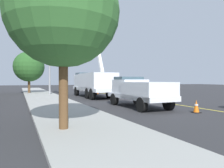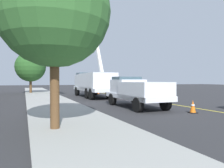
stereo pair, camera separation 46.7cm
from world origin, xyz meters
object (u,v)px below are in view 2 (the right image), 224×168
(traffic_signal_mast, at_px, (53,43))
(service_pickup_truck, at_px, (137,91))
(utility_bucket_truck, at_px, (93,82))
(traffic_cone_mid_front, at_px, (98,91))
(passing_minivan, at_px, (114,86))
(traffic_cone_leading, at_px, (193,107))

(traffic_signal_mast, bearing_deg, service_pickup_truck, -155.34)
(utility_bucket_truck, xyz_separation_m, traffic_cone_mid_front, (4.48, -1.54, -1.26))
(service_pickup_truck, relative_size, traffic_signal_mast, 0.66)
(utility_bucket_truck, height_order, traffic_cone_mid_front, utility_bucket_truck)
(passing_minivan, relative_size, traffic_cone_mid_front, 6.73)
(traffic_cone_mid_front, bearing_deg, traffic_signal_mast, 112.58)
(utility_bucket_truck, height_order, traffic_cone_leading, utility_bucket_truck)
(traffic_cone_leading, bearing_deg, traffic_signal_mast, 26.83)
(traffic_cone_leading, distance_m, traffic_signal_mast, 17.10)
(utility_bucket_truck, xyz_separation_m, traffic_cone_leading, (-12.30, -3.12, -1.27))
(passing_minivan, distance_m, traffic_cone_mid_front, 4.65)
(utility_bucket_truck, distance_m, traffic_signal_mast, 6.39)
(traffic_cone_mid_front, relative_size, traffic_signal_mast, 0.08)
(traffic_cone_leading, relative_size, traffic_signal_mast, 0.08)
(service_pickup_truck, height_order, traffic_cone_mid_front, service_pickup_truck)
(traffic_cone_mid_front, xyz_separation_m, traffic_signal_mast, (-2.37, 5.70, 5.62))
(traffic_signal_mast, bearing_deg, traffic_cone_mid_front, -67.42)
(traffic_cone_leading, xyz_separation_m, traffic_signal_mast, (14.40, 7.28, 5.63))
(traffic_cone_leading, bearing_deg, passing_minivan, -4.61)
(traffic_cone_leading, distance_m, traffic_cone_mid_front, 16.85)
(passing_minivan, height_order, traffic_signal_mast, traffic_signal_mast)
(traffic_signal_mast, bearing_deg, traffic_cone_leading, -153.17)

